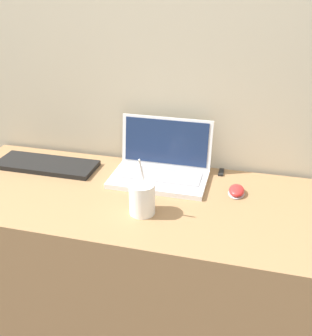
# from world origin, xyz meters

# --- Properties ---
(wall_back) EXTENTS (7.00, 0.04, 2.50)m
(wall_back) POSITION_xyz_m (0.00, 0.64, 1.25)
(wall_back) COLOR #BCB299
(wall_back) RESTS_ON ground_plane
(desk) EXTENTS (1.41, 0.60, 0.70)m
(desk) POSITION_xyz_m (0.00, 0.30, 0.35)
(desk) COLOR #936D47
(desk) RESTS_ON ground_plane
(laptop) EXTENTS (0.37, 0.25, 0.22)m
(laptop) POSITION_xyz_m (0.10, 0.47, 0.75)
(laptop) COLOR silver
(laptop) RESTS_ON desk
(drink_cup) EXTENTS (0.09, 0.09, 0.21)m
(drink_cup) POSITION_xyz_m (0.10, 0.20, 0.76)
(drink_cup) COLOR white
(drink_cup) RESTS_ON desk
(computer_mouse) EXTENTS (0.06, 0.09, 0.03)m
(computer_mouse) POSITION_xyz_m (0.41, 0.41, 0.72)
(computer_mouse) COLOR #B2B2B7
(computer_mouse) RESTS_ON desk
(external_keyboard) EXTENTS (0.43, 0.16, 0.02)m
(external_keyboard) POSITION_xyz_m (-0.39, 0.44, 0.71)
(external_keyboard) COLOR black
(external_keyboard) RESTS_ON desk
(usb_stick) EXTENTS (0.02, 0.06, 0.01)m
(usb_stick) POSITION_xyz_m (0.33, 0.56, 0.71)
(usb_stick) COLOR black
(usb_stick) RESTS_ON desk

